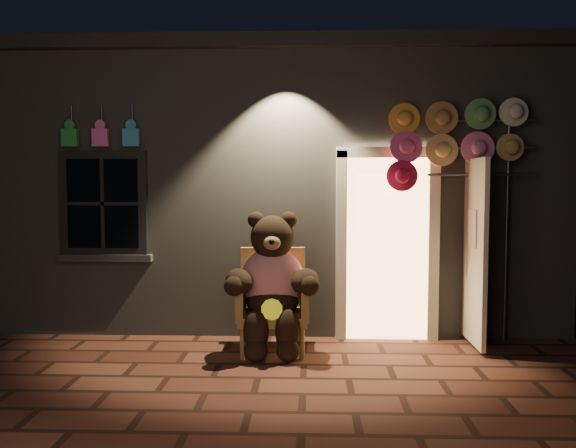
{
  "coord_description": "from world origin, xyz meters",
  "views": [
    {
      "loc": [
        0.48,
        -5.47,
        1.8
      ],
      "look_at": [
        0.24,
        1.0,
        1.35
      ],
      "focal_mm": 38.0,
      "sensor_mm": 36.0,
      "label": 1
    }
  ],
  "objects": [
    {
      "name": "teddy_bear",
      "position": [
        0.08,
        0.82,
        0.74
      ],
      "size": [
        1.08,
        0.85,
        1.48
      ],
      "rotation": [
        0.0,
        0.0,
        0.05
      ],
      "color": "red",
      "rests_on": "ground"
    },
    {
      "name": "shop_building",
      "position": [
        0.0,
        3.99,
        1.74
      ],
      "size": [
        7.3,
        5.95,
        3.51
      ],
      "color": "slate",
      "rests_on": "ground"
    },
    {
      "name": "wicker_armchair",
      "position": [
        0.08,
        0.96,
        0.54
      ],
      "size": [
        0.77,
        0.7,
        1.08
      ],
      "rotation": [
        0.0,
        0.0,
        0.05
      ],
      "color": "olive",
      "rests_on": "ground"
    },
    {
      "name": "hat_rack",
      "position": [
        2.06,
        1.28,
        2.25
      ],
      "size": [
        1.63,
        0.22,
        2.69
      ],
      "color": "#59595E",
      "rests_on": "ground"
    },
    {
      "name": "ground",
      "position": [
        0.0,
        0.0,
        0.0
      ],
      "size": [
        60.0,
        60.0,
        0.0
      ],
      "primitive_type": "plane",
      "color": "brown",
      "rests_on": "ground"
    }
  ]
}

